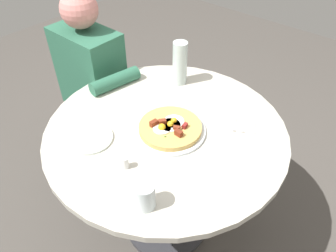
# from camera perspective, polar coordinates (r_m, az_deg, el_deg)

# --- Properties ---
(ground_plane) EXTENTS (6.00, 6.00, 0.00)m
(ground_plane) POSITION_cam_1_polar(r_m,az_deg,el_deg) (1.94, -0.28, -16.77)
(ground_plane) COLOR #4C4742
(dining_table) EXTENTS (1.03, 1.03, 0.74)m
(dining_table) POSITION_cam_1_polar(r_m,az_deg,el_deg) (1.49, -0.35, -5.28)
(dining_table) COLOR beige
(dining_table) RESTS_ON ground_plane
(person_seated) EXTENTS (0.52, 0.33, 1.14)m
(person_seated) POSITION_cam_1_polar(r_m,az_deg,el_deg) (1.97, -12.80, 5.00)
(person_seated) COLOR #2D2D33
(person_seated) RESTS_ON ground_plane
(pizza_plate) EXTENTS (0.30, 0.30, 0.01)m
(pizza_plate) POSITION_cam_1_polar(r_m,az_deg,el_deg) (1.34, 0.39, -0.83)
(pizza_plate) COLOR white
(pizza_plate) RESTS_ON dining_table
(breakfast_pizza) EXTENTS (0.26, 0.26, 0.05)m
(breakfast_pizza) POSITION_cam_1_polar(r_m,az_deg,el_deg) (1.33, 0.35, -0.23)
(breakfast_pizza) COLOR tan
(breakfast_pizza) RESTS_ON pizza_plate
(bread_plate) EXTENTS (0.19, 0.19, 0.01)m
(bread_plate) POSITION_cam_1_polar(r_m,az_deg,el_deg) (1.35, -13.77, -2.15)
(bread_plate) COLOR silver
(bread_plate) RESTS_ON dining_table
(napkin) EXTENTS (0.20, 0.22, 0.00)m
(napkin) POSITION_cam_1_polar(r_m,az_deg,el_deg) (1.44, 12.61, 1.31)
(napkin) COLOR white
(napkin) RESTS_ON dining_table
(fork) EXTENTS (0.09, 0.16, 0.00)m
(fork) POSITION_cam_1_polar(r_m,az_deg,el_deg) (1.44, 11.93, 1.56)
(fork) COLOR silver
(fork) RESTS_ON napkin
(knife) EXTENTS (0.09, 0.16, 0.00)m
(knife) POSITION_cam_1_polar(r_m,az_deg,el_deg) (1.44, 13.35, 1.35)
(knife) COLOR silver
(knife) RESTS_ON napkin
(water_glass) EXTENTS (0.07, 0.07, 0.10)m
(water_glass) POSITION_cam_1_polar(r_m,az_deg,el_deg) (1.07, -4.10, -12.35)
(water_glass) COLOR silver
(water_glass) RESTS_ON dining_table
(water_bottle) EXTENTS (0.07, 0.07, 0.22)m
(water_bottle) POSITION_cam_1_polar(r_m,az_deg,el_deg) (1.59, 2.14, 11.16)
(water_bottle) COLOR silver
(water_bottle) RESTS_ON dining_table
(salt_shaker) EXTENTS (0.03, 0.03, 0.05)m
(salt_shaker) POSITION_cam_1_polar(r_m,az_deg,el_deg) (1.20, -7.70, -6.49)
(salt_shaker) COLOR white
(salt_shaker) RESTS_ON dining_table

